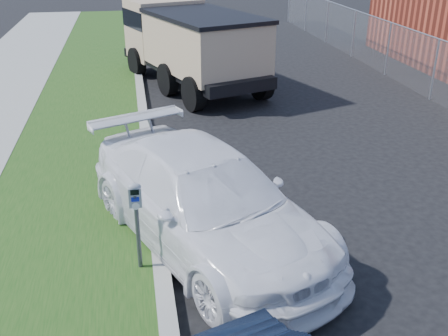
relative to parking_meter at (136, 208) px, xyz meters
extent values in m
plane|color=black|center=(2.90, 0.36, -1.12)|extent=(120.00, 120.00, 0.00)
cube|color=gray|center=(0.30, 2.36, -1.04)|extent=(0.25, 50.00, 0.15)
cube|color=#173F11|center=(-1.30, 2.36, -1.05)|extent=(3.00, 50.00, 0.13)
plane|color=slate|center=(8.90, 7.36, -0.22)|extent=(0.00, 30.00, 30.00)
cylinder|color=gray|center=(8.90, 7.36, 0.68)|extent=(0.04, 30.00, 0.04)
cylinder|color=gray|center=(8.90, 7.36, -0.22)|extent=(0.06, 0.06, 1.80)
cylinder|color=gray|center=(8.90, 10.36, -0.22)|extent=(0.06, 0.06, 1.80)
cylinder|color=gray|center=(8.90, 13.36, -0.22)|extent=(0.06, 0.06, 1.80)
cylinder|color=gray|center=(8.90, 16.36, -0.22)|extent=(0.06, 0.06, 1.80)
cylinder|color=gray|center=(8.90, 19.36, -0.22)|extent=(0.06, 0.06, 1.80)
cylinder|color=gray|center=(8.90, 22.36, -0.22)|extent=(0.06, 0.06, 1.80)
cylinder|color=#3F4247|center=(0.00, 0.00, -0.49)|extent=(0.06, 0.06, 0.99)
cube|color=slate|center=(0.00, 0.00, 0.17)|extent=(0.18, 0.12, 0.30)
ellipsoid|color=slate|center=(0.00, 0.00, 0.32)|extent=(0.19, 0.13, 0.11)
cube|color=black|center=(0.00, -0.06, 0.27)|extent=(0.12, 0.01, 0.08)
cube|color=#0D1998|center=(0.00, -0.06, 0.16)|extent=(0.11, 0.01, 0.07)
cylinder|color=silver|center=(0.00, -0.06, 0.05)|extent=(0.11, 0.01, 0.11)
cube|color=#3F4247|center=(0.00, -0.06, 0.19)|extent=(0.04, 0.01, 0.05)
imported|color=white|center=(1.05, 0.78, -0.34)|extent=(4.09, 5.77, 1.55)
cube|color=black|center=(2.06, 10.05, -0.41)|extent=(4.12, 6.67, 0.35)
cube|color=#9F8666|center=(1.32, 12.19, 0.41)|extent=(2.77, 2.44, 1.97)
cube|color=black|center=(1.32, 12.19, 0.80)|extent=(2.81, 2.47, 0.59)
cube|color=#9F8666|center=(2.32, 9.30, 0.41)|extent=(3.60, 4.69, 1.58)
cube|color=black|center=(2.32, 9.30, 1.23)|extent=(3.72, 4.81, 0.12)
cube|color=black|center=(1.01, 13.07, -0.48)|extent=(2.28, 0.92, 0.30)
cylinder|color=black|center=(0.28, 11.72, -0.63)|extent=(0.62, 1.03, 0.99)
cylinder|color=black|center=(2.42, 12.47, -0.63)|extent=(0.62, 1.03, 0.99)
cylinder|color=black|center=(1.15, 9.21, -0.63)|extent=(0.62, 1.03, 0.99)
cylinder|color=black|center=(3.29, 9.95, -0.63)|extent=(0.62, 1.03, 0.99)
cylinder|color=black|center=(1.74, 7.53, -0.63)|extent=(0.62, 1.03, 0.99)
cylinder|color=black|center=(3.88, 8.28, -0.63)|extent=(0.62, 1.03, 0.99)
camera|label=1|loc=(0.08, -6.57, 3.56)|focal=42.00mm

